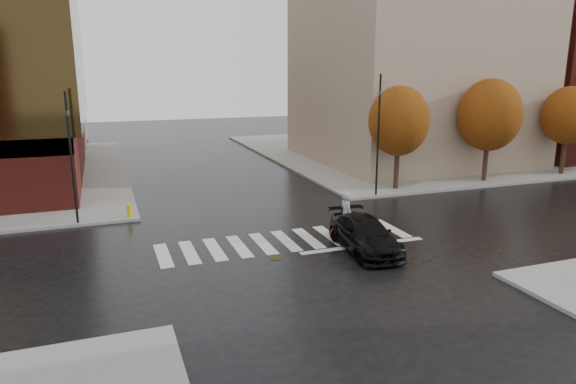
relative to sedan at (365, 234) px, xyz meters
The scene contains 14 objects.
ground 3.38m from the sedan, 147.02° to the left, with size 120.00×120.00×0.00m, color black.
sidewalk_ne 29.20m from the sedan, 51.36° to the left, with size 30.00×30.00×0.15m, color gray.
crosswalk 3.67m from the sedan, 140.34° to the left, with size 12.00×3.00×0.01m, color silver.
building_ne_tan 25.04m from the sedan, 52.89° to the left, with size 16.00×16.00×18.00m, color tan.
building_ne_brick 35.66m from the sedan, 30.49° to the left, with size 14.00×14.00×14.00m, color maroon.
tree_ne_a 12.28m from the sedan, 51.85° to the left, with size 3.80×3.80×6.50m.
tree_ne_b 17.39m from the sedan, 32.89° to the left, with size 4.20×4.20×6.89m.
tree_ne_c 23.42m from the sedan, 23.43° to the left, with size 3.60×3.60×6.31m.
sedan is the anchor object (origin of this frame).
cyclist 1.64m from the sedan, 90.85° to the left, with size 2.03×0.92×2.22m.
traffic_light_nw 14.61m from the sedan, 145.47° to the left, with size 0.20×0.18×6.46m.
traffic_light_ne 10.24m from the sedan, 57.49° to the left, with size 0.16×0.19×7.22m.
fire_hydrant 12.45m from the sedan, 138.17° to the left, with size 0.25×0.25×0.69m.
manhole 4.01m from the sedan, behind, with size 0.56×0.56×0.01m, color #3D3516.
Camera 1 is at (-7.55, -20.42, 7.67)m, focal length 32.00 mm.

